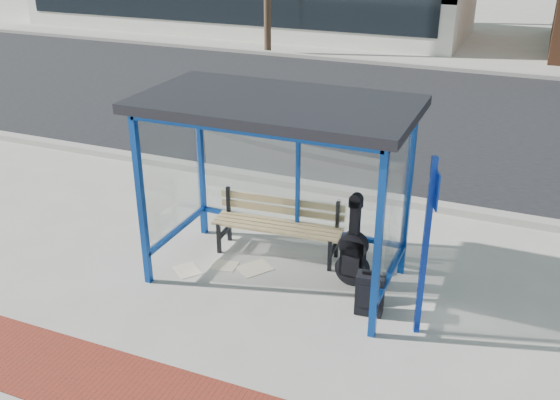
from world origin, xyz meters
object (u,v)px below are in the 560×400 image
at_px(backpack, 371,290).
at_px(bench, 279,222).
at_px(guitar_bag, 353,254).
at_px(suitcase, 370,294).

bearing_deg(backpack, bench, 162.34).
relative_size(guitar_bag, suitcase, 2.08).
bearing_deg(suitcase, bench, 142.54).
bearing_deg(suitcase, guitar_bag, 117.82).
distance_m(bench, suitcase, 1.85).
bearing_deg(suitcase, backpack, 94.45).
distance_m(bench, guitar_bag, 1.26).
xyz_separation_m(bench, suitcase, (1.58, -0.94, -0.22)).
xyz_separation_m(suitcase, backpack, (-0.05, 0.27, -0.11)).
xyz_separation_m(guitar_bag, backpack, (0.33, -0.29, -0.29)).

